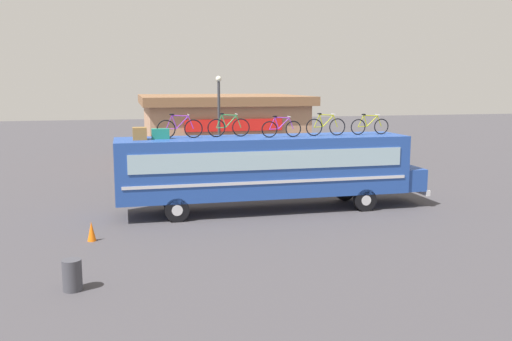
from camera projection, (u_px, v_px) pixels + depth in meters
name	position (u px, v px, depth m)	size (l,w,h in m)	color
ground_plane	(264.00, 210.00, 22.76)	(120.00, 120.00, 0.00)	#423F44
bus	(268.00, 166.00, 22.51)	(12.84, 2.49, 3.05)	#23479E
luggage_bag_1	(140.00, 134.00, 21.08)	(0.53, 0.55, 0.47)	olive
luggage_bag_2	(160.00, 134.00, 21.41)	(0.67, 0.41, 0.39)	#1E7F66
rooftop_bicycle_1	(180.00, 128.00, 21.60)	(1.80, 0.44, 0.97)	black
rooftop_bicycle_2	(229.00, 127.00, 22.20)	(1.73, 0.44, 0.96)	black
rooftop_bicycle_3	(281.00, 128.00, 22.00)	(1.65, 0.44, 0.87)	black
rooftop_bicycle_4	(326.00, 126.00, 22.67)	(1.72, 0.44, 0.94)	black
rooftop_bicycle_5	(370.00, 126.00, 23.17)	(1.71, 0.44, 0.88)	black
roadside_building	(221.00, 128.00, 36.87)	(10.46, 9.89, 4.38)	tan
trash_bin	(72.00, 275.00, 13.91)	(0.49, 0.49, 0.81)	#3F3F47
traffic_cone	(92.00, 231.00, 18.28)	(0.29, 0.29, 0.66)	orange
street_lamp	(219.00, 123.00, 27.87)	(0.30, 0.30, 5.54)	#38383D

